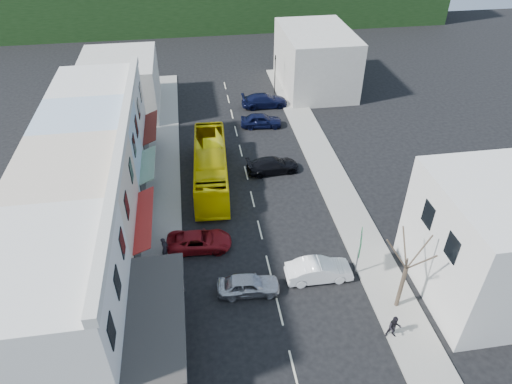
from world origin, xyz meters
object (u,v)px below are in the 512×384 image
object	(u,v)px
pedestrian_left	(165,249)
pedestrian_right	(394,327)
car_white	(319,271)
traffic_signal	(275,75)
bus	(211,167)
street_tree	(406,269)
direction_sign	(358,255)
car_silver	(248,285)
car_red	(199,241)

from	to	relation	value
pedestrian_left	pedestrian_right	xyz separation A→B (m)	(13.48, -8.84, 0.00)
car_white	traffic_signal	world-z (taller)	traffic_signal
pedestrian_right	car_white	bearing A→B (deg)	131.16
bus	street_tree	xyz separation A→B (m)	(10.74, -15.83, 1.92)
car_white	direction_sign	world-z (taller)	direction_sign
car_white	street_tree	xyz separation A→B (m)	(4.34, -3.15, 2.77)
car_silver	traffic_signal	distance (m)	31.92
bus	traffic_signal	size ratio (longest dim) A/B	2.45
car_white	pedestrian_left	distance (m)	10.92
car_silver	pedestrian_right	xyz separation A→B (m)	(8.05, -4.85, 0.30)
car_silver	traffic_signal	world-z (taller)	traffic_signal
car_silver	pedestrian_left	size ratio (longest dim) A/B	2.59
street_tree	direction_sign	bearing A→B (deg)	118.69
bus	pedestrian_right	world-z (taller)	bus
bus	pedestrian_left	bearing A→B (deg)	-110.18
car_silver	direction_sign	xyz separation A→B (m)	(7.55, 0.49, 1.17)
car_white	traffic_signal	distance (m)	30.61
car_silver	car_red	world-z (taller)	same
car_red	street_tree	world-z (taller)	street_tree
car_silver	bus	bearing A→B (deg)	10.02
car_red	car_white	bearing A→B (deg)	-114.61
bus	car_white	distance (m)	14.23
pedestrian_right	direction_sign	bearing A→B (deg)	106.27
bus	direction_sign	world-z (taller)	direction_sign
pedestrian_left	traffic_signal	world-z (taller)	traffic_signal
bus	street_tree	world-z (taller)	street_tree
car_red	pedestrian_left	xyz separation A→B (m)	(-2.45, -0.81, 0.30)
car_red	pedestrian_right	xyz separation A→B (m)	(11.04, -9.65, 0.30)
car_red	pedestrian_right	world-z (taller)	pedestrian_right
car_silver	pedestrian_left	world-z (taller)	pedestrian_left
car_white	car_red	xyz separation A→B (m)	(-7.91, 4.28, 0.00)
car_white	street_tree	bearing A→B (deg)	-125.58
car_white	pedestrian_left	bearing A→B (deg)	71.90
traffic_signal	car_white	bearing A→B (deg)	101.54
street_tree	traffic_signal	distance (m)	33.66
pedestrian_left	pedestrian_right	size ratio (longest dim) A/B	1.00
car_white	car_red	distance (m)	8.99
car_red	traffic_signal	bearing A→B (deg)	-18.12
pedestrian_left	traffic_signal	xyz separation A→B (m)	(12.98, 26.98, 1.37)
car_red	street_tree	bearing A→B (deg)	-117.44
car_white	direction_sign	distance (m)	2.88
direction_sign	traffic_signal	xyz separation A→B (m)	(0.00, 30.48, 0.50)
pedestrian_right	car_red	bearing A→B (deg)	149.76
bus	car_red	world-z (taller)	bus
traffic_signal	car_silver	bearing A→B (deg)	92.78
car_red	direction_sign	world-z (taller)	direction_sign
street_tree	traffic_signal	size ratio (longest dim) A/B	1.46
bus	traffic_signal	xyz separation A→B (m)	(9.03, 17.77, 0.82)
car_silver	pedestrian_right	bearing A→B (deg)	-117.43
car_silver	traffic_signal	size ratio (longest dim) A/B	0.93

